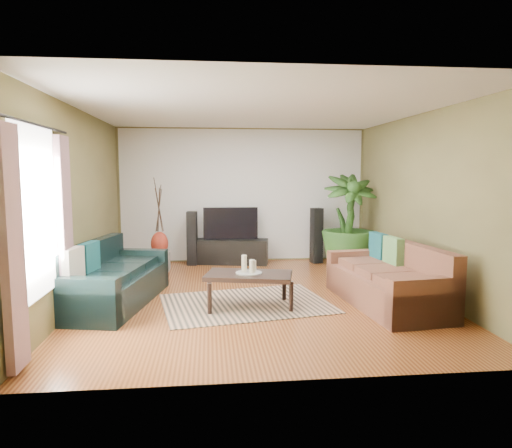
{
  "coord_description": "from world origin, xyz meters",
  "views": [
    {
      "loc": [
        -0.69,
        -6.52,
        1.83
      ],
      "look_at": [
        0.0,
        0.2,
        1.05
      ],
      "focal_mm": 32.0,
      "sensor_mm": 36.0,
      "label": 1
    }
  ],
  "objects": [
    {
      "name": "coffee_table",
      "position": [
        -0.17,
        -0.53,
        0.23
      ],
      "size": [
        1.25,
        0.86,
        0.47
      ],
      "primitive_type": "cube",
      "rotation": [
        0.0,
        0.0,
        -0.22
      ],
      "color": "black",
      "rests_on": "floor"
    },
    {
      "name": "plant_pot",
      "position": [
        1.91,
        1.78,
        0.13
      ],
      "size": [
        0.33,
        0.33,
        0.26
      ],
      "primitive_type": "cylinder",
      "color": "black",
      "rests_on": "floor"
    },
    {
      "name": "pedestal",
      "position": [
        -1.61,
        1.93,
        0.17
      ],
      "size": [
        0.35,
        0.35,
        0.35
      ],
      "primitive_type": "cube",
      "rotation": [
        0.0,
        0.0,
        -0.01
      ],
      "color": "gray",
      "rests_on": "floor"
    },
    {
      "name": "window_pane",
      "position": [
        -2.48,
        -1.6,
        1.4
      ],
      "size": [
        0.0,
        1.8,
        1.8
      ],
      "primitive_type": "plane",
      "rotation": [
        1.57,
        0.0,
        1.57
      ],
      "color": "white",
      "rests_on": "ground"
    },
    {
      "name": "backwall_panel",
      "position": [
        0.0,
        2.74,
        1.35
      ],
      "size": [
        4.9,
        0.0,
        4.9
      ],
      "primitive_type": "plane",
      "rotation": [
        1.57,
        0.0,
        0.0
      ],
      "color": "white",
      "rests_on": "ground"
    },
    {
      "name": "curtain_near",
      "position": [
        -2.43,
        -2.35,
        1.15
      ],
      "size": [
        0.08,
        0.35,
        2.2
      ],
      "primitive_type": "cube",
      "color": "gray",
      "rests_on": "ground"
    },
    {
      "name": "speaker_right",
      "position": [
        1.45,
        2.38,
        0.55
      ],
      "size": [
        0.24,
        0.25,
        1.1
      ],
      "primitive_type": "cube",
      "rotation": [
        0.0,
        0.0,
        0.19
      ],
      "color": "black",
      "rests_on": "floor"
    },
    {
      "name": "television",
      "position": [
        -0.27,
        2.47,
        0.81
      ],
      "size": [
        1.08,
        0.06,
        0.64
      ],
      "primitive_type": "cube",
      "color": "black",
      "rests_on": "tv_stand"
    },
    {
      "name": "speaker_left",
      "position": [
        -1.03,
        2.41,
        0.53
      ],
      "size": [
        0.21,
        0.23,
        1.06
      ],
      "primitive_type": "cube",
      "rotation": [
        0.0,
        0.0,
        -0.11
      ],
      "color": "black",
      "rests_on": "floor"
    },
    {
      "name": "potted_plant",
      "position": [
        1.91,
        1.78,
        0.89
      ],
      "size": [
        1.07,
        1.07,
        1.78
      ],
      "primitive_type": "imported",
      "rotation": [
        0.0,
        0.0,
        0.08
      ],
      "color": "#234818",
      "rests_on": "floor"
    },
    {
      "name": "ceiling",
      "position": [
        0.0,
        0.0,
        2.7
      ],
      "size": [
        5.5,
        5.5,
        0.0
      ],
      "primitive_type": "plane",
      "rotation": [
        3.14,
        0.0,
        0.0
      ],
      "color": "white",
      "rests_on": "ground"
    },
    {
      "name": "curtain_far",
      "position": [
        -2.43,
        -0.85,
        1.15
      ],
      "size": [
        0.08,
        0.35,
        2.2
      ],
      "primitive_type": "cube",
      "color": "gray",
      "rests_on": "ground"
    },
    {
      "name": "area_rug",
      "position": [
        -0.2,
        -0.38,
        0.01
      ],
      "size": [
        2.5,
        1.98,
        0.01
      ],
      "primitive_type": "cube",
      "rotation": [
        0.0,
        0.0,
        0.18
      ],
      "color": "tan",
      "rests_on": "floor"
    },
    {
      "name": "sofa_left",
      "position": [
        -2.01,
        -0.18,
        0.42
      ],
      "size": [
        1.31,
        2.27,
        0.85
      ],
      "primitive_type": "cube",
      "rotation": [
        0.0,
        0.0,
        1.38
      ],
      "color": "black",
      "rests_on": "floor"
    },
    {
      "name": "sofa_right",
      "position": [
        1.71,
        -0.61,
        0.42
      ],
      "size": [
        1.15,
        2.16,
        0.85
      ],
      "primitive_type": "cube",
      "rotation": [
        0.0,
        0.0,
        -1.46
      ],
      "color": "brown",
      "rests_on": "floor"
    },
    {
      "name": "wall_right",
      "position": [
        2.5,
        0.0,
        1.35
      ],
      "size": [
        0.0,
        5.5,
        5.5
      ],
      "primitive_type": "plane",
      "rotation": [
        1.57,
        0.0,
        -1.57
      ],
      "color": "olive",
      "rests_on": "ground"
    },
    {
      "name": "candle_tall",
      "position": [
        -0.23,
        -0.5,
        0.6
      ],
      "size": [
        0.07,
        0.07,
        0.23
      ],
      "primitive_type": "cylinder",
      "color": "beige",
      "rests_on": "candle_tray"
    },
    {
      "name": "tv_stand",
      "position": [
        -0.27,
        2.45,
        0.24
      ],
      "size": [
        1.53,
        0.72,
        0.49
      ],
      "primitive_type": "cube",
      "rotation": [
        0.0,
        0.0,
        -0.2
      ],
      "color": "black",
      "rests_on": "floor"
    },
    {
      "name": "side_table",
      "position": [
        -2.25,
        0.66,
        0.24
      ],
      "size": [
        0.5,
        0.5,
        0.48
      ],
      "primitive_type": "cube",
      "rotation": [
        0.0,
        0.0,
        -0.1
      ],
      "color": "brown",
      "rests_on": "floor"
    },
    {
      "name": "vase",
      "position": [
        -1.61,
        1.93,
        0.51
      ],
      "size": [
        0.32,
        0.32,
        0.44
      ],
      "primitive_type": "ellipsoid",
      "color": "maroon",
      "rests_on": "pedestal"
    },
    {
      "name": "wall_back",
      "position": [
        0.0,
        2.75,
        1.35
      ],
      "size": [
        5.0,
        0.0,
        5.0
      ],
      "primitive_type": "plane",
      "rotation": [
        1.57,
        0.0,
        0.0
      ],
      "color": "olive",
      "rests_on": "ground"
    },
    {
      "name": "candle_tray",
      "position": [
        -0.17,
        -0.53,
        0.47
      ],
      "size": [
        0.35,
        0.35,
        0.02
      ],
      "primitive_type": "cylinder",
      "color": "#999994",
      "rests_on": "coffee_table"
    },
    {
      "name": "wall_front",
      "position": [
        0.0,
        -2.75,
        1.35
      ],
      "size": [
        5.0,
        0.0,
        5.0
      ],
      "primitive_type": "plane",
      "rotation": [
        -1.57,
        0.0,
        0.0
      ],
      "color": "olive",
      "rests_on": "ground"
    },
    {
      "name": "candle_mid",
      "position": [
        -0.13,
        -0.57,
        0.57
      ],
      "size": [
        0.07,
        0.07,
        0.18
      ],
      "primitive_type": "cylinder",
      "color": "beige",
      "rests_on": "candle_tray"
    },
    {
      "name": "candle_short",
      "position": [
        -0.1,
        -0.47,
        0.55
      ],
      "size": [
        0.07,
        0.07,
        0.15
      ],
      "primitive_type": "cylinder",
      "color": "white",
      "rests_on": "candle_tray"
    },
    {
      "name": "wall_left",
      "position": [
        -2.5,
        0.0,
        1.35
      ],
      "size": [
        0.0,
        5.5,
        5.5
      ],
      "primitive_type": "plane",
      "rotation": [
        1.57,
        0.0,
        1.57
      ],
      "color": "olive",
      "rests_on": "ground"
    },
    {
      "name": "curtain_rod",
      "position": [
        -2.43,
        -1.6,
        2.3
      ],
      "size": [
        0.03,
        1.9,
        0.03
      ],
      "primitive_type": "cylinder",
      "rotation": [
        1.57,
        0.0,
        0.0
      ],
      "color": "black",
      "rests_on": "ground"
    },
    {
      "name": "floor",
      "position": [
        0.0,
        0.0,
        0.0
      ],
      "size": [
        5.5,
        5.5,
        0.0
      ],
      "primitive_type": "plane",
      "color": "#965126",
      "rests_on": "ground"
    }
  ]
}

